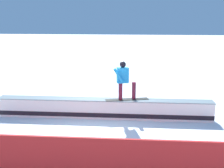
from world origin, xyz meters
The scene contains 4 objects.
ground_plane centered at (0.00, 0.00, 0.00)m, with size 120.00×120.00×0.00m, color white.
grind_box centered at (0.00, 0.00, 0.33)m, with size 7.88×0.79×0.72m.
snowboarder centered at (-0.74, 0.00, 1.48)m, with size 1.58×0.70×1.40m.
safety_fence centered at (0.00, 4.60, 0.63)m, with size 10.38×0.06×1.25m, color red.
Camera 1 is at (-1.45, 9.61, 3.53)m, focal length 44.46 mm.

